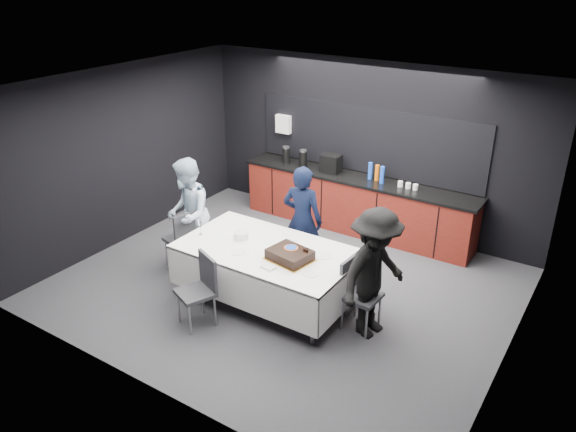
# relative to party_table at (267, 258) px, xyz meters

# --- Properties ---
(ground) EXTENTS (6.00, 6.00, 0.00)m
(ground) POSITION_rel_party_table_xyz_m (0.00, 0.40, -0.64)
(ground) COLOR #3C3C41
(ground) RESTS_ON ground
(room_shell) EXTENTS (6.04, 5.04, 2.82)m
(room_shell) POSITION_rel_party_table_xyz_m (0.00, 0.40, 1.22)
(room_shell) COLOR white
(room_shell) RESTS_ON ground
(kitchenette) EXTENTS (4.10, 0.64, 2.05)m
(kitchenette) POSITION_rel_party_table_xyz_m (-0.02, 2.62, -0.10)
(kitchenette) COLOR #5A140E
(kitchenette) RESTS_ON ground
(party_table) EXTENTS (2.32, 1.32, 0.78)m
(party_table) POSITION_rel_party_table_xyz_m (0.00, 0.00, 0.00)
(party_table) COLOR #99999E
(party_table) RESTS_ON ground
(cake_assembly) EXTENTS (0.61, 0.53, 0.17)m
(cake_assembly) POSITION_rel_party_table_xyz_m (0.41, -0.09, 0.21)
(cake_assembly) COLOR gold
(cake_assembly) RESTS_ON party_table
(plate_stack) EXTENTS (0.19, 0.19, 0.10)m
(plate_stack) POSITION_rel_party_table_xyz_m (-0.45, 0.04, 0.19)
(plate_stack) COLOR white
(plate_stack) RESTS_ON party_table
(loose_plate_near) EXTENTS (0.20, 0.20, 0.01)m
(loose_plate_near) POSITION_rel_party_table_xyz_m (-0.25, -0.29, 0.14)
(loose_plate_near) COLOR white
(loose_plate_near) RESTS_ON party_table
(loose_plate_right_a) EXTENTS (0.22, 0.22, 0.01)m
(loose_plate_right_a) POSITION_rel_party_table_xyz_m (0.71, 0.22, 0.14)
(loose_plate_right_a) COLOR white
(loose_plate_right_a) RESTS_ON party_table
(loose_plate_right_b) EXTENTS (0.18, 0.18, 0.01)m
(loose_plate_right_b) POSITION_rel_party_table_xyz_m (0.81, -0.26, 0.14)
(loose_plate_right_b) COLOR white
(loose_plate_right_b) RESTS_ON party_table
(loose_plate_far) EXTENTS (0.19, 0.19, 0.01)m
(loose_plate_far) POSITION_rel_party_table_xyz_m (0.16, 0.31, 0.14)
(loose_plate_far) COLOR white
(loose_plate_far) RESTS_ON party_table
(fork_pile) EXTENTS (0.20, 0.14, 0.03)m
(fork_pile) POSITION_rel_party_table_xyz_m (0.30, -0.42, 0.15)
(fork_pile) COLOR white
(fork_pile) RESTS_ON party_table
(champagne_flute) EXTENTS (0.06, 0.06, 0.22)m
(champagne_flute) POSITION_rel_party_table_xyz_m (-1.00, -0.16, 0.30)
(champagne_flute) COLOR white
(champagne_flute) RESTS_ON party_table
(chair_left) EXTENTS (0.52, 0.52, 0.92)m
(chair_left) POSITION_rel_party_table_xyz_m (-1.51, 0.03, -0.11)
(chair_left) COLOR #303136
(chair_left) RESTS_ON ground
(chair_right) EXTENTS (0.44, 0.44, 0.92)m
(chair_right) POSITION_rel_party_table_xyz_m (1.25, 0.11, -0.11)
(chair_right) COLOR #303136
(chair_right) RESTS_ON ground
(chair_near) EXTENTS (0.55, 0.55, 0.92)m
(chair_near) POSITION_rel_party_table_xyz_m (-0.40, -0.87, -0.11)
(chair_near) COLOR #303136
(chair_near) RESTS_ON ground
(person_center) EXTENTS (0.64, 0.47, 1.63)m
(person_center) POSITION_rel_party_table_xyz_m (-0.02, 0.91, 0.18)
(person_center) COLOR black
(person_center) RESTS_ON ground
(person_left) EXTENTS (0.99, 1.02, 1.66)m
(person_left) POSITION_rel_party_table_xyz_m (-1.53, 0.18, 0.19)
(person_left) COLOR #AAC3D6
(person_left) RESTS_ON ground
(person_right) EXTENTS (0.82, 1.18, 1.66)m
(person_right) POSITION_rel_party_table_xyz_m (1.48, 0.09, 0.19)
(person_right) COLOR black
(person_right) RESTS_ON ground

